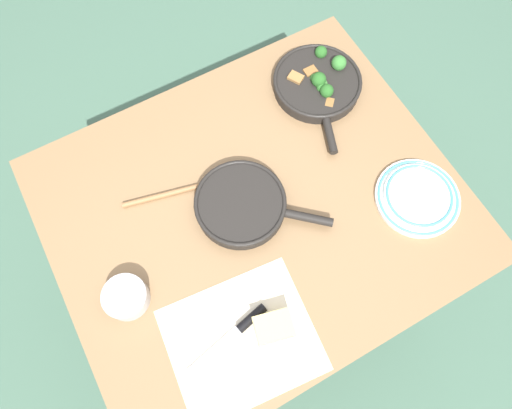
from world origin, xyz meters
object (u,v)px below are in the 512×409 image
Objects in this scene: wooden_spoon at (197,186)px; grater_knife at (239,330)px; dinner_plate_stack at (418,197)px; skillet_broccoli at (318,83)px; skillet_eggs at (242,205)px; prep_bowl_steel at (126,297)px; cheese_block at (274,327)px.

grater_knife reaches higher than wooden_spoon.
skillet_broccoli is at bearing 96.09° from dinner_plate_stack.
dinner_plate_stack is (0.44, -0.21, -0.01)m from skillet_eggs.
prep_bowl_steel reaches higher than dinner_plate_stack.
cheese_block is (0.08, -0.04, 0.02)m from grater_knife.
wooden_spoon is at bearing 166.70° from skillet_eggs.
cheese_block reaches higher than grater_knife.
grater_knife is at bearing -173.06° from dinner_plate_stack.
dinner_plate_stack is at bearing -18.84° from wooden_spoon.
dinner_plate_stack is at bearing 26.47° from skillet_broccoli.
skillet_broccoli is 0.49m from wooden_spoon.
cheese_block is (-0.48, -0.56, 0.00)m from skillet_broccoli.
wooden_spoon is at bearing 33.63° from prep_bowl_steel.
wooden_spoon is at bearing -113.92° from grater_knife.
prep_bowl_steel is (-0.82, 0.13, 0.01)m from dinner_plate_stack.
prep_bowl_steel is at bearing -47.14° from skillet_broccoli.
skillet_broccoli is 0.83m from prep_bowl_steel.
prep_bowl_steel is (-0.29, -0.20, 0.02)m from wooden_spoon.
dinner_plate_stack is at bearing 11.91° from cheese_block.
wooden_spoon is 0.62m from dinner_plate_stack.
wooden_spoon is 1.39× the size of grater_knife.
skillet_eggs is 0.49m from dinner_plate_stack.
cheese_block is at bearing -63.23° from skillet_eggs.
prep_bowl_steel is at bearing -133.03° from wooden_spoon.
dinner_plate_stack is (0.53, 0.11, -0.01)m from cheese_block.
wooden_spoon is (-0.08, 0.12, -0.02)m from skillet_eggs.
prep_bowl_steel is (-0.77, -0.32, -0.00)m from skillet_broccoli.
grater_knife is (-0.08, -0.40, 0.00)m from wooden_spoon.
skillet_eggs is at bearing 75.24° from cheese_block.
prep_bowl_steel is (-0.38, -0.08, 0.00)m from skillet_eggs.
skillet_eggs is 0.38m from prep_bowl_steel.
wooden_spoon is at bearing 89.47° from cheese_block.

